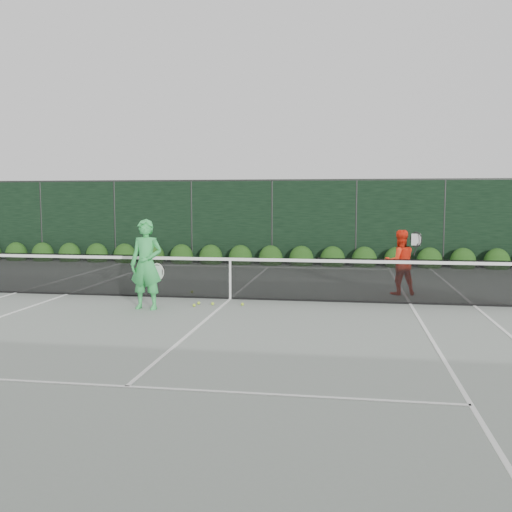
# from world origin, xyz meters

# --- Properties ---
(ground) EXTENTS (80.00, 80.00, 0.00)m
(ground) POSITION_xyz_m (0.00, 0.00, 0.00)
(ground) COLOR gray
(ground) RESTS_ON ground
(tennis_net) EXTENTS (12.90, 0.10, 1.07)m
(tennis_net) POSITION_xyz_m (-0.02, 0.00, 0.53)
(tennis_net) COLOR black
(tennis_net) RESTS_ON ground
(player_woman) EXTENTS (0.73, 0.51, 1.92)m
(player_woman) POSITION_xyz_m (-1.52, -1.46, 0.96)
(player_woman) COLOR green
(player_woman) RESTS_ON ground
(player_man) EXTENTS (0.94, 0.78, 1.60)m
(player_man) POSITION_xyz_m (3.98, 1.31, 0.80)
(player_man) COLOR #FF3215
(player_man) RESTS_ON ground
(court_lines) EXTENTS (11.03, 23.83, 0.01)m
(court_lines) POSITION_xyz_m (0.00, 0.00, 0.01)
(court_lines) COLOR white
(court_lines) RESTS_ON ground
(windscreen_fence) EXTENTS (32.00, 21.07, 3.06)m
(windscreen_fence) POSITION_xyz_m (0.00, -2.71, 1.51)
(windscreen_fence) COLOR black
(windscreen_fence) RESTS_ON ground
(hedge_row) EXTENTS (31.66, 0.65, 0.94)m
(hedge_row) POSITION_xyz_m (-0.00, 7.15, 0.23)
(hedge_row) COLOR #16360E
(hedge_row) RESTS_ON ground
(tennis_balls) EXTENTS (1.63, 1.82, 0.07)m
(tennis_balls) POSITION_xyz_m (-0.41, -0.55, 0.03)
(tennis_balls) COLOR #ADD62F
(tennis_balls) RESTS_ON ground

